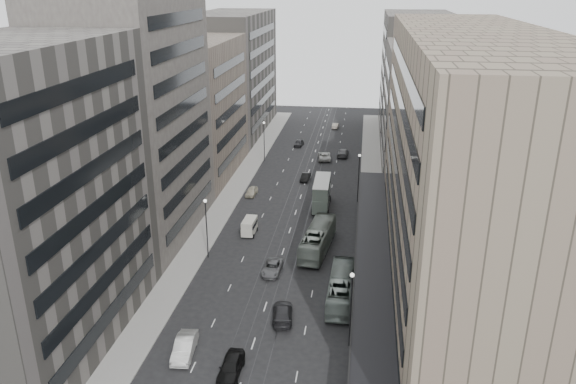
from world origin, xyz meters
The scene contains 29 objects.
ground centered at (0.00, 0.00, 0.00)m, with size 220.00×220.00×0.00m, color black.
sidewalk_right centered at (12.00, 37.50, 0.07)m, with size 4.00×125.00×0.15m, color gray.
sidewalk_left centered at (-12.00, 37.50, 0.07)m, with size 4.00×125.00×0.15m, color gray.
department_store centered at (21.45, 8.00, 14.95)m, with size 19.20×60.00×30.00m.
building_right_mid centered at (21.50, 52.00, 12.00)m, with size 15.00×28.00×24.00m, color #4B4641.
building_right_far centered at (21.50, 82.00, 14.00)m, with size 15.00×32.00×28.00m, color slate.
building_left_a centered at (-21.50, -8.00, 15.00)m, with size 15.00×28.00×30.00m, color slate.
building_left_b centered at (-21.50, 19.00, 17.00)m, with size 15.00×26.00×34.00m, color #4B4641.
building_left_c centered at (-21.50, 46.00, 12.50)m, with size 15.00×28.00×25.00m, color #776A5C.
building_left_d centered at (-21.50, 79.00, 14.00)m, with size 15.00×38.00×28.00m, color slate.
lamp_right_near centered at (9.70, -5.00, 5.20)m, with size 0.44×0.44×8.32m.
lamp_right_far centered at (9.70, 35.00, 5.20)m, with size 0.44×0.44×8.32m.
lamp_left_near centered at (-9.70, 12.00, 5.20)m, with size 0.44×0.44×8.32m.
lamp_left_far centered at (-9.70, 55.00, 5.20)m, with size 0.44×0.44×8.32m.
bus_near centered at (8.41, 3.71, 1.57)m, with size 2.64×11.27×3.14m, color gray.
bus_far centered at (4.63, 16.11, 1.72)m, with size 2.88×12.32×3.43m, color #94A095.
double_decker centered at (3.91, 31.54, 2.57)m, with size 2.79×8.73×4.76m.
panel_van centered at (-5.66, 19.89, 1.30)m, with size 1.94×3.78×2.36m.
sedan_0 centered at (-1.14, -10.91, 0.83)m, with size 1.97×4.89×1.67m, color black.
sedan_1 centered at (-6.37, -8.64, 0.86)m, with size 1.81×5.20×1.71m, color silver.
sedan_2 centered at (-0.51, 8.99, 0.67)m, with size 2.21×4.80×1.33m, color slate.
sedan_3 centered at (2.32, -1.19, 0.77)m, with size 2.16×5.33×1.55m, color #232325.
sedan_4 centered at (-8.50, 35.57, 0.68)m, with size 1.62×4.02×1.37m, color beige.
sedan_5 centered at (-0.08, 44.50, 0.66)m, with size 1.40×4.01×1.32m, color black.
sedan_6 centered at (2.41, 57.97, 0.77)m, with size 2.54×5.51×1.53m, color silver.
sedan_7 centered at (6.09, 60.87, 0.78)m, with size 2.18×5.36×1.56m, color #545457.
sedan_8 centered at (-4.01, 67.29, 0.71)m, with size 1.68×4.19×1.43m, color #262729.
sedan_9 centered at (3.15, 84.74, 0.66)m, with size 1.40×4.01×1.32m, color #AD9F8F.
pedestrian centered at (10.20, -10.47, 1.05)m, with size 0.66×0.43×1.80m, color black.
Camera 1 is at (10.07, -53.17, 34.67)m, focal length 35.00 mm.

